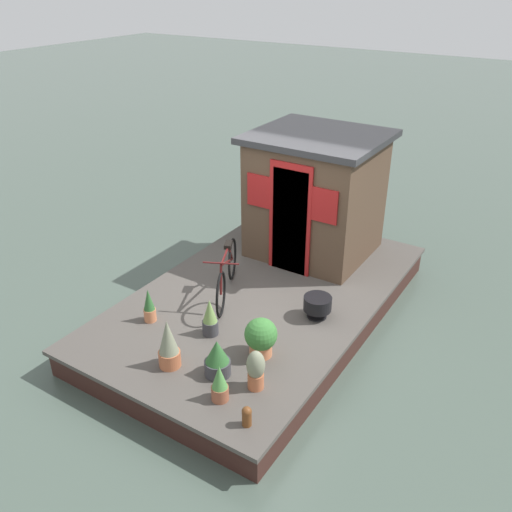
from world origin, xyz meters
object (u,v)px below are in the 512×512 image
at_px(potted_plant_fern, 168,345).
at_px(potted_plant_geranium, 261,337).
at_px(bicycle, 227,273).
at_px(potted_plant_succulent, 256,370).
at_px(charcoal_grill, 318,304).
at_px(potted_plant_sage, 220,384).
at_px(potted_plant_lavender, 149,306).
at_px(potted_plant_thyme, 217,359).
at_px(potted_plant_basil, 210,318).
at_px(mooring_bollard, 247,416).
at_px(houseboat_cabin, 315,195).

xyz_separation_m(potted_plant_fern, potted_plant_geranium, (0.77, -0.83, -0.04)).
relative_size(bicycle, potted_plant_succulent, 3.01).
xyz_separation_m(bicycle, potted_plant_geranium, (-0.94, -1.18, -0.09)).
distance_m(potted_plant_fern, charcoal_grill, 2.18).
bearing_deg(potted_plant_sage, bicycle, 32.99).
height_order(potted_plant_lavender, potted_plant_thyme, potted_plant_lavender).
xyz_separation_m(potted_plant_basil, charcoal_grill, (1.12, -1.01, -0.04)).
bearing_deg(mooring_bollard, charcoal_grill, 7.48).
height_order(potted_plant_geranium, potted_plant_succulent, potted_plant_geranium).
relative_size(potted_plant_basil, potted_plant_succulent, 1.04).
bearing_deg(potted_plant_fern, charcoal_grill, -28.65).
xyz_separation_m(houseboat_cabin, potted_plant_thyme, (-3.50, -0.53, -0.80)).
xyz_separation_m(potted_plant_sage, potted_plant_lavender, (0.75, 1.72, 0.01)).
xyz_separation_m(houseboat_cabin, potted_plant_succulent, (-3.46, -1.04, -0.77)).
relative_size(charcoal_grill, mooring_bollard, 1.61).
relative_size(potted_plant_fern, potted_plant_basil, 1.24).
distance_m(potted_plant_geranium, potted_plant_thyme, 0.64).
relative_size(potted_plant_basil, potted_plant_thyme, 1.10).
bearing_deg(potted_plant_geranium, potted_plant_basil, 88.74).
bearing_deg(mooring_bollard, potted_plant_basil, 49.63).
height_order(bicycle, potted_plant_geranium, bicycle).
bearing_deg(potted_plant_geranium, bicycle, 51.31).
xyz_separation_m(potted_plant_basil, potted_plant_thyme, (-0.61, -0.56, -0.02)).
bearing_deg(bicycle, potted_plant_geranium, -128.69).
relative_size(houseboat_cabin, potted_plant_fern, 3.11).
bearing_deg(potted_plant_sage, potted_plant_succulent, -31.64).
relative_size(potted_plant_thyme, charcoal_grill, 1.23).
bearing_deg(potted_plant_basil, potted_plant_thyme, -137.37).
xyz_separation_m(houseboat_cabin, bicycle, (-1.97, 0.41, -0.66)).
bearing_deg(potted_plant_thyme, potted_plant_fern, 107.51).
height_order(potted_plant_sage, potted_plant_succulent, potted_plant_succulent).
distance_m(potted_plant_sage, potted_plant_basil, 1.26).
height_order(houseboat_cabin, potted_plant_sage, houseboat_cabin).
bearing_deg(potted_plant_basil, potted_plant_fern, 178.00).
xyz_separation_m(bicycle, potted_plant_fern, (-1.71, -0.35, -0.05)).
xyz_separation_m(potted_plant_lavender, charcoal_grill, (1.31, -1.90, -0.02)).
bearing_deg(potted_plant_lavender, potted_plant_basil, -77.43).
bearing_deg(potted_plant_geranium, houseboat_cabin, 14.74).
bearing_deg(potted_plant_sage, mooring_bollard, -109.64).
relative_size(potted_plant_lavender, potted_plant_geranium, 0.95).
height_order(bicycle, potted_plant_basil, bicycle).
bearing_deg(potted_plant_sage, charcoal_grill, -4.97).
bearing_deg(bicycle, potted_plant_lavender, 155.51).
xyz_separation_m(potted_plant_sage, potted_plant_geranium, (0.93, 0.04, 0.05)).
xyz_separation_m(potted_plant_lavender, potted_plant_thyme, (-0.41, -1.45, -0.01)).
height_order(charcoal_grill, mooring_bollard, charcoal_grill).
distance_m(potted_plant_fern, potted_plant_succulent, 1.12).
bearing_deg(potted_plant_thyme, mooring_bollard, -123.98).
height_order(potted_plant_sage, potted_plant_lavender, potted_plant_lavender).
xyz_separation_m(potted_plant_sage, potted_plant_basil, (0.94, 0.84, 0.03)).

